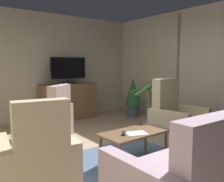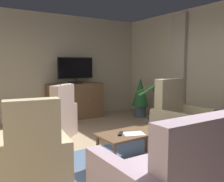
{
  "view_description": "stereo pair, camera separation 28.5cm",
  "coord_description": "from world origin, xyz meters",
  "px_view_note": "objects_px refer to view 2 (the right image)",
  "views": [
    {
      "loc": [
        -2.33,
        -2.8,
        1.46
      ],
      "look_at": [
        -0.0,
        0.33,
        1.02
      ],
      "focal_mm": 38.48,
      "sensor_mm": 36.0,
      "label": 1
    },
    {
      "loc": [
        -2.09,
        -2.96,
        1.46
      ],
      "look_at": [
        -0.0,
        0.33,
        1.02
      ],
      "focal_mm": 38.48,
      "sensor_mm": 36.0,
      "label": 2
    }
  ],
  "objects_px": {
    "television": "(76,70)",
    "potted_plant_leafy_by_curtain": "(140,95)",
    "armchair_beside_cabinet": "(180,123)",
    "sofa_floral": "(201,174)",
    "armchair_facing_sofa": "(31,161)",
    "coffee_table": "(132,136)",
    "armchair_by_fireplace": "(51,121)",
    "folded_newspaper": "(134,134)",
    "tv_cabinet": "(75,102)",
    "tv_remote": "(121,134)",
    "potted_plant_tall_palm_by_window": "(155,120)",
    "cat": "(36,151)"
  },
  "relations": [
    {
      "from": "television",
      "to": "armchair_beside_cabinet",
      "type": "bearing_deg",
      "value": -73.99
    },
    {
      "from": "armchair_by_fireplace",
      "to": "television",
      "type": "bearing_deg",
      "value": 49.41
    },
    {
      "from": "coffee_table",
      "to": "tv_remote",
      "type": "height_order",
      "value": "tv_remote"
    },
    {
      "from": "tv_cabinet",
      "to": "folded_newspaper",
      "type": "xyz_separation_m",
      "value": [
        -0.53,
        -3.25,
        0.02
      ]
    },
    {
      "from": "armchair_facing_sofa",
      "to": "potted_plant_leafy_by_curtain",
      "type": "bearing_deg",
      "value": 33.67
    },
    {
      "from": "potted_plant_leafy_by_curtain",
      "to": "potted_plant_tall_palm_by_window",
      "type": "xyz_separation_m",
      "value": [
        -0.61,
        -1.26,
        -0.39
      ]
    },
    {
      "from": "sofa_floral",
      "to": "armchair_beside_cabinet",
      "type": "bearing_deg",
      "value": 47.86
    },
    {
      "from": "armchair_by_fireplace",
      "to": "armchair_beside_cabinet",
      "type": "xyz_separation_m",
      "value": [
        1.93,
        -1.55,
        0.02
      ]
    },
    {
      "from": "armchair_beside_cabinet",
      "to": "coffee_table",
      "type": "bearing_deg",
      "value": -168.65
    },
    {
      "from": "coffee_table",
      "to": "sofa_floral",
      "type": "distance_m",
      "value": 1.24
    },
    {
      "from": "armchair_beside_cabinet",
      "to": "sofa_floral",
      "type": "bearing_deg",
      "value": -132.14
    },
    {
      "from": "coffee_table",
      "to": "potted_plant_leafy_by_curtain",
      "type": "relative_size",
      "value": 0.96
    },
    {
      "from": "tv_remote",
      "to": "potted_plant_leafy_by_curtain",
      "type": "xyz_separation_m",
      "value": [
        2.32,
        2.41,
        0.13
      ]
    },
    {
      "from": "folded_newspaper",
      "to": "armchair_facing_sofa",
      "type": "xyz_separation_m",
      "value": [
        -1.4,
        0.13,
        -0.14
      ]
    },
    {
      "from": "tv_cabinet",
      "to": "tv_remote",
      "type": "bearing_deg",
      "value": -102.46
    },
    {
      "from": "tv_cabinet",
      "to": "television",
      "type": "xyz_separation_m",
      "value": [
        0.0,
        -0.05,
        0.86
      ]
    },
    {
      "from": "armchair_by_fireplace",
      "to": "cat",
      "type": "height_order",
      "value": "armchair_by_fireplace"
    },
    {
      "from": "armchair_facing_sofa",
      "to": "sofa_floral",
      "type": "bearing_deg",
      "value": -42.67
    },
    {
      "from": "coffee_table",
      "to": "potted_plant_tall_palm_by_window",
      "type": "bearing_deg",
      "value": 37.36
    },
    {
      "from": "coffee_table",
      "to": "armchair_beside_cabinet",
      "type": "bearing_deg",
      "value": 11.35
    },
    {
      "from": "coffee_table",
      "to": "armchair_facing_sofa",
      "type": "height_order",
      "value": "armchair_facing_sofa"
    },
    {
      "from": "potted_plant_tall_palm_by_window",
      "to": "cat",
      "type": "height_order",
      "value": "potted_plant_tall_palm_by_window"
    },
    {
      "from": "television",
      "to": "potted_plant_leafy_by_curtain",
      "type": "bearing_deg",
      "value": -23.53
    },
    {
      "from": "coffee_table",
      "to": "armchair_by_fireplace",
      "type": "relative_size",
      "value": 0.87
    },
    {
      "from": "folded_newspaper",
      "to": "tv_cabinet",
      "type": "bearing_deg",
      "value": 99.94
    },
    {
      "from": "tv_cabinet",
      "to": "armchair_by_fireplace",
      "type": "bearing_deg",
      "value": -129.45
    },
    {
      "from": "television",
      "to": "potted_plant_tall_palm_by_window",
      "type": "bearing_deg",
      "value": -62.94
    },
    {
      "from": "potted_plant_leafy_by_curtain",
      "to": "cat",
      "type": "xyz_separation_m",
      "value": [
        -3.25,
        -1.43,
        -0.51
      ]
    },
    {
      "from": "tv_remote",
      "to": "folded_newspaper",
      "type": "xyz_separation_m",
      "value": [
        0.17,
        -0.08,
        -0.01
      ]
    },
    {
      "from": "tv_remote",
      "to": "sofa_floral",
      "type": "relative_size",
      "value": 0.08
    },
    {
      "from": "potted_plant_tall_palm_by_window",
      "to": "tv_cabinet",
      "type": "bearing_deg",
      "value": 116.44
    },
    {
      "from": "television",
      "to": "potted_plant_leafy_by_curtain",
      "type": "distance_m",
      "value": 1.9
    },
    {
      "from": "television",
      "to": "coffee_table",
      "type": "distance_m",
      "value": 3.28
    },
    {
      "from": "armchair_by_fireplace",
      "to": "armchair_facing_sofa",
      "type": "distance_m",
      "value": 1.95
    },
    {
      "from": "sofa_floral",
      "to": "armchair_beside_cabinet",
      "type": "relative_size",
      "value": 1.77
    },
    {
      "from": "tv_cabinet",
      "to": "coffee_table",
      "type": "relative_size",
      "value": 1.42
    },
    {
      "from": "tv_cabinet",
      "to": "television",
      "type": "distance_m",
      "value": 0.87
    },
    {
      "from": "tv_remote",
      "to": "armchair_facing_sofa",
      "type": "bearing_deg",
      "value": 130.91
    },
    {
      "from": "potted_plant_tall_palm_by_window",
      "to": "cat",
      "type": "relative_size",
      "value": 1.41
    },
    {
      "from": "tv_remote",
      "to": "potted_plant_leafy_by_curtain",
      "type": "relative_size",
      "value": 0.16
    },
    {
      "from": "tv_remote",
      "to": "potted_plant_tall_palm_by_window",
      "type": "xyz_separation_m",
      "value": [
        1.71,
        1.15,
        -0.26
      ]
    },
    {
      "from": "armchair_by_fireplace",
      "to": "potted_plant_leafy_by_curtain",
      "type": "height_order",
      "value": "same"
    },
    {
      "from": "armchair_beside_cabinet",
      "to": "potted_plant_tall_palm_by_window",
      "type": "xyz_separation_m",
      "value": [
        0.19,
        0.88,
        -0.15
      ]
    },
    {
      "from": "armchair_by_fireplace",
      "to": "armchair_beside_cabinet",
      "type": "bearing_deg",
      "value": -38.83
    },
    {
      "from": "tv_remote",
      "to": "cat",
      "type": "relative_size",
      "value": 0.23
    },
    {
      "from": "folded_newspaper",
      "to": "armchair_by_fireplace",
      "type": "distance_m",
      "value": 1.99
    },
    {
      "from": "armchair_facing_sofa",
      "to": "potted_plant_tall_palm_by_window",
      "type": "height_order",
      "value": "armchair_facing_sofa"
    },
    {
      "from": "television",
      "to": "armchair_by_fireplace",
      "type": "bearing_deg",
      "value": -130.59
    },
    {
      "from": "sofa_floral",
      "to": "tv_remote",
      "type": "bearing_deg",
      "value": 97.27
    },
    {
      "from": "tv_cabinet",
      "to": "sofa_floral",
      "type": "xyz_separation_m",
      "value": [
        -0.54,
        -4.4,
        -0.11
      ]
    }
  ]
}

